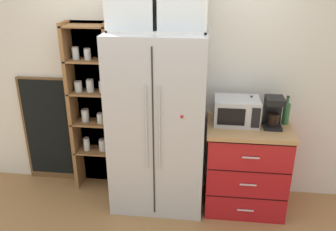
% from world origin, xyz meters
% --- Properties ---
extents(ground_plane, '(10.76, 10.76, 0.00)m').
position_xyz_m(ground_plane, '(0.00, 0.00, 0.00)').
color(ground_plane, '#9E7042').
extents(wall_back_cream, '(5.06, 0.10, 2.55)m').
position_xyz_m(wall_back_cream, '(0.00, 0.40, 1.27)').
color(wall_back_cream, silver).
rests_on(wall_back_cream, ground).
extents(refrigerator, '(0.94, 0.67, 1.84)m').
position_xyz_m(refrigerator, '(0.00, 0.03, 0.92)').
color(refrigerator, '#B7BABF').
rests_on(refrigerator, ground).
extents(pantry_shelf_column, '(0.52, 0.28, 1.89)m').
position_xyz_m(pantry_shelf_column, '(-0.75, 0.29, 0.97)').
color(pantry_shelf_column, brown).
rests_on(pantry_shelf_column, ground).
extents(counter_cabinet, '(0.83, 0.63, 0.93)m').
position_xyz_m(counter_cabinet, '(0.91, 0.05, 0.47)').
color(counter_cabinet, '#A8161C').
rests_on(counter_cabinet, ground).
extents(microwave, '(0.44, 0.33, 0.26)m').
position_xyz_m(microwave, '(0.78, 0.10, 1.06)').
color(microwave, '#B7BABF').
rests_on(microwave, counter_cabinet).
extents(coffee_maker, '(0.17, 0.20, 0.31)m').
position_xyz_m(coffee_maker, '(1.12, 0.06, 1.09)').
color(coffee_maker, black).
rests_on(coffee_maker, counter_cabinet).
extents(mug_navy, '(0.12, 0.09, 0.09)m').
position_xyz_m(mug_navy, '(0.91, 0.06, 0.98)').
color(mug_navy, navy).
rests_on(mug_navy, counter_cabinet).
extents(mug_cream, '(0.11, 0.07, 0.10)m').
position_xyz_m(mug_cream, '(0.91, 0.05, 0.98)').
color(mug_cream, silver).
rests_on(mug_cream, counter_cabinet).
extents(bottle_green, '(0.07, 0.07, 0.29)m').
position_xyz_m(bottle_green, '(1.26, 0.14, 1.06)').
color(bottle_green, '#285B33').
rests_on(bottle_green, counter_cabinet).
extents(bottle_clear, '(0.06, 0.06, 0.29)m').
position_xyz_m(bottle_clear, '(0.91, 0.10, 1.06)').
color(bottle_clear, silver).
rests_on(bottle_clear, counter_cabinet).
extents(chalkboard_menu, '(0.60, 0.04, 1.27)m').
position_xyz_m(chalkboard_menu, '(-1.33, 0.33, 0.64)').
color(chalkboard_menu, brown).
rests_on(chalkboard_menu, ground).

